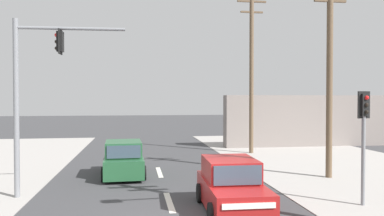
{
  "coord_description": "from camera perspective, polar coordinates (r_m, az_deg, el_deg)",
  "views": [
    {
      "loc": [
        -1.07,
        -8.94,
        3.3
      ],
      "look_at": [
        0.89,
        4.0,
        3.01
      ],
      "focal_mm": 35.0,
      "sensor_mm": 36.0,
      "label": 1
    }
  ],
  "objects": [
    {
      "name": "lane_dash_mid",
      "position": [
        12.43,
        -3.49,
        -14.09
      ],
      "size": [
        0.2,
        2.4,
        0.01
      ],
      "primitive_type": "cube",
      "color": "silver",
      "rests_on": "ground"
    },
    {
      "name": "lane_dash_far",
      "position": [
        17.29,
        -5.0,
        -9.71
      ],
      "size": [
        0.2,
        2.4,
        0.01
      ],
      "primitive_type": "cube",
      "color": "silver",
      "rests_on": "ground"
    },
    {
      "name": "utility_pole_midground_right",
      "position": [
        16.76,
        20.23,
        5.3
      ],
      "size": [
        1.8,
        0.26,
        8.53
      ],
      "color": "brown",
      "rests_on": "ground"
    },
    {
      "name": "utility_pole_background_right",
      "position": [
        23.26,
        9.05,
        5.74
      ],
      "size": [
        1.8,
        0.26,
        9.74
      ],
      "color": "brown",
      "rests_on": "ground"
    },
    {
      "name": "traffic_signal_mast",
      "position": [
        13.63,
        -23.08,
        3.42
      ],
      "size": [
        3.69,
        0.44,
        6.0
      ],
      "color": "slate",
      "rests_on": "ground"
    },
    {
      "name": "pedestal_signal_right_kerb",
      "position": [
        12.72,
        24.7,
        -2.81
      ],
      "size": [
        0.44,
        0.3,
        3.56
      ],
      "color": "slate",
      "rests_on": "ground"
    },
    {
      "name": "shopfront_wall_far",
      "position": [
        27.75,
        17.17,
        -1.86
      ],
      "size": [
        12.0,
        1.0,
        3.6
      ],
      "primitive_type": "cube",
      "color": "gray",
      "rests_on": "ground"
    },
    {
      "name": "hatchback_receding_far",
      "position": [
        11.39,
        6.04,
        -11.9
      ],
      "size": [
        1.86,
        3.68,
        1.53
      ],
      "color": "maroon",
      "rests_on": "ground"
    },
    {
      "name": "hatchback_crossing_left",
      "position": [
        16.55,
        -10.4,
        -7.76
      ],
      "size": [
        1.89,
        3.7,
        1.53
      ],
      "color": "#235633",
      "rests_on": "ground"
    }
  ]
}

